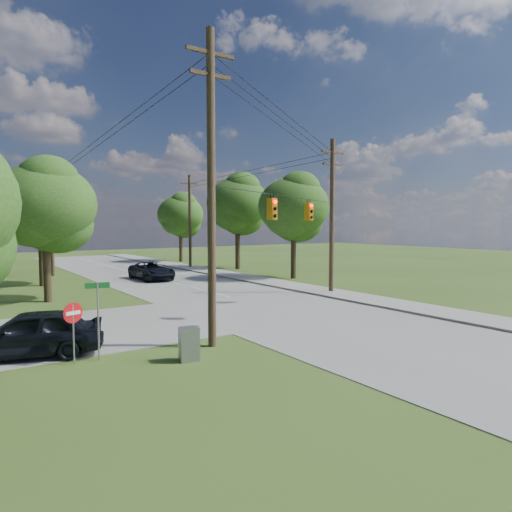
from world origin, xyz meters
TOP-DOWN VIEW (x-y plane):
  - ground at (0.00, 0.00)m, footprint 140.00×140.00m
  - main_road at (2.00, 5.00)m, footprint 10.00×100.00m
  - sidewalk_east at (8.70, 5.00)m, footprint 2.60×100.00m
  - pole_sw at (-4.60, 0.40)m, footprint 2.00×0.32m
  - pole_ne at (8.90, 8.00)m, footprint 2.00×0.32m
  - pole_north_e at (8.90, 30.00)m, footprint 2.00×0.32m
  - pole_north_w at (-5.00, 30.00)m, footprint 2.00×0.32m
  - power_lines at (1.50, 11.54)m, footprint 13.93×29.62m
  - traffic_signals at (2.55, 4.43)m, footprint 4.91×3.27m
  - tree_w_near at (-8.00, 15.00)m, footprint 6.00×6.00m
  - tree_w_mid at (-7.00, 23.00)m, footprint 6.40×6.40m
  - tree_e_near at (12.00, 16.00)m, footprint 6.20×6.20m
  - tree_e_mid at (12.50, 26.00)m, footprint 6.60×6.60m
  - tree_e_far at (11.50, 38.00)m, footprint 5.80×5.80m
  - car_cross_dark at (-10.68, 2.70)m, footprint 5.32×3.35m
  - car_main_north at (1.32, 21.87)m, footprint 2.56×5.47m
  - control_cabinet at (-6.18, -0.83)m, footprint 0.74×0.59m
  - do_not_enter_sign at (-9.58, 1.00)m, footprint 0.68×0.24m
  - street_name_sign at (-8.75, 1.00)m, footprint 0.81×0.18m

SIDE VIEW (x-z plane):
  - ground at x=0.00m, z-range 0.00..0.00m
  - main_road at x=2.00m, z-range 0.00..0.03m
  - sidewalk_east at x=8.70m, z-range 0.00..0.12m
  - control_cabinet at x=-6.18m, z-range 0.00..1.18m
  - car_main_north at x=1.32m, z-range 0.03..1.55m
  - car_cross_dark at x=-10.68m, z-range 0.03..1.72m
  - do_not_enter_sign at x=-9.58m, z-range 0.50..2.61m
  - street_name_sign at x=-8.75m, z-range 0.37..3.10m
  - pole_north_e at x=8.90m, z-range 0.13..10.13m
  - pole_north_w at x=-5.00m, z-range 0.13..10.13m
  - pole_ne at x=8.90m, z-range 0.22..10.72m
  - traffic_signals at x=2.55m, z-range 4.97..6.02m
  - tree_e_far at x=11.50m, z-range 1.76..10.08m
  - tree_w_near at x=-8.00m, z-range 1.72..10.12m
  - pole_sw at x=-4.60m, z-range 0.23..12.23m
  - tree_e_near at x=12.00m, z-range 1.85..10.66m
  - tree_w_mid at x=-7.00m, z-range 1.97..11.19m
  - tree_e_mid at x=12.50m, z-range 2.09..11.73m
  - power_lines at x=1.50m, z-range 6.69..11.62m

